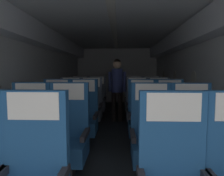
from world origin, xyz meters
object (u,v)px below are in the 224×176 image
(seat_b_left_aisle, at_px, (68,137))
(seat_c_right_aisle, at_px, (170,118))
(seat_d_left_aisle, at_px, (91,107))
(seat_e_left_window, at_px, (79,100))
(seat_e_left_aisle, at_px, (97,100))
(seat_c_left_aisle, at_px, (83,118))
(seat_e_right_aisle, at_px, (152,101))
(seat_c_left_window, at_px, (56,117))
(seat_d_right_window, at_px, (137,107))
(seat_b_right_aisle, at_px, (192,139))
(flight_attendant, at_px, (117,83))
(seat_d_left_window, at_px, (70,107))
(seat_c_right_window, at_px, (142,118))
(seat_d_right_aisle, at_px, (159,108))
(seat_b_left_window, at_px, (29,136))
(seat_e_right_window, at_px, (134,101))
(seat_b_right_window, at_px, (151,138))

(seat_b_left_aisle, bearing_deg, seat_c_right_aisle, 33.47)
(seat_d_left_aisle, height_order, seat_e_left_window, same)
(seat_b_left_aisle, bearing_deg, seat_e_left_aisle, 89.94)
(seat_c_left_aisle, height_order, seat_e_right_aisle, same)
(seat_c_left_window, xyz_separation_m, seat_e_right_aisle, (1.93, 1.92, 0.00))
(seat_c_right_aisle, relative_size, seat_d_right_window, 1.00)
(seat_b_right_aisle, bearing_deg, seat_d_left_aisle, 127.09)
(flight_attendant, bearing_deg, seat_c_left_aisle, -109.54)
(seat_b_right_aisle, relative_size, seat_c_left_aisle, 1.00)
(seat_c_right_aisle, bearing_deg, seat_e_left_window, 134.88)
(seat_c_left_aisle, xyz_separation_m, flight_attendant, (0.55, 1.56, 0.48))
(seat_d_right_window, bearing_deg, seat_b_left_aisle, -117.37)
(seat_c_left_window, height_order, seat_d_left_aisle, same)
(seat_d_left_window, distance_m, seat_d_right_window, 1.47)
(seat_c_right_aisle, relative_size, seat_d_left_window, 1.00)
(seat_b_right_aisle, distance_m, seat_c_right_window, 1.09)
(seat_d_right_aisle, distance_m, flight_attendant, 1.19)
(seat_c_left_aisle, bearing_deg, seat_b_right_aisle, -33.89)
(seat_c_right_aisle, height_order, seat_e_right_aisle, same)
(seat_b_right_aisle, height_order, seat_c_right_window, same)
(seat_b_left_window, height_order, seat_d_right_aisle, same)
(seat_c_left_window, relative_size, seat_e_right_window, 1.00)
(seat_c_left_window, height_order, seat_e_left_window, same)
(seat_c_left_window, distance_m, seat_e_left_window, 1.93)
(seat_b_right_window, relative_size, seat_d_left_window, 1.00)
(seat_d_left_window, height_order, seat_e_left_aisle, same)
(seat_b_left_aisle, relative_size, seat_e_left_window, 1.00)
(seat_c_left_aisle, height_order, seat_d_left_aisle, same)
(seat_c_left_window, distance_m, seat_c_left_aisle, 0.47)
(seat_c_right_aisle, bearing_deg, seat_e_right_aisle, 89.78)
(seat_e_right_window, relative_size, flight_attendant, 0.72)
(seat_e_left_aisle, bearing_deg, seat_d_left_window, -115.92)
(seat_b_left_aisle, distance_m, seat_e_left_aisle, 2.90)
(seat_c_left_window, relative_size, seat_d_left_window, 1.00)
(seat_c_left_window, bearing_deg, seat_d_left_aisle, 64.47)
(seat_b_right_window, bearing_deg, seat_d_left_window, 126.85)
(seat_e_left_window, height_order, seat_e_right_window, same)
(seat_b_left_window, distance_m, seat_d_right_aisle, 2.74)
(seat_b_right_aisle, relative_size, seat_d_right_aisle, 1.00)
(seat_c_left_window, xyz_separation_m, seat_d_right_window, (1.47, 0.98, 0.00))
(seat_c_left_aisle, height_order, seat_e_left_aisle, same)
(seat_e_left_aisle, bearing_deg, seat_b_right_window, -71.10)
(seat_c_right_window, bearing_deg, seat_b_right_aisle, -64.85)
(seat_e_left_window, bearing_deg, seat_c_right_aisle, -45.12)
(seat_c_left_window, bearing_deg, seat_d_right_window, 33.61)
(seat_d_left_window, bearing_deg, seat_b_left_window, -90.49)
(seat_d_left_window, distance_m, flight_attendant, 1.27)
(seat_c_left_window, relative_size, seat_e_left_window, 1.00)
(seat_b_right_window, distance_m, seat_c_left_window, 1.75)
(seat_c_left_window, relative_size, seat_c_right_aisle, 1.00)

